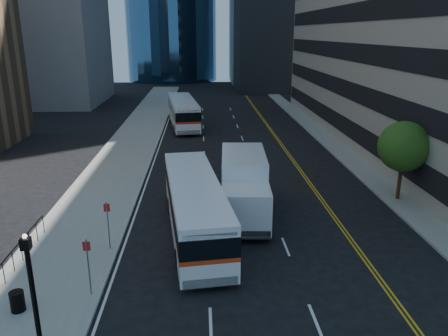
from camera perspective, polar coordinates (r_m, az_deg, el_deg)
name	(u,v)px	position (r m, az deg, el deg)	size (l,w,h in m)	color
ground	(283,267)	(21.17, 7.72, -12.67)	(160.00, 160.00, 0.00)	black
sidewalk_west	(134,141)	(44.74, -11.69, 3.45)	(5.00, 90.00, 0.15)	gray
sidewalk_east	(326,139)	(46.03, 13.12, 3.74)	(2.00, 90.00, 0.15)	gray
street_tree	(404,147)	(29.74, 22.43, 2.61)	(3.20, 3.20, 5.10)	#332114
lamp_post	(34,296)	(15.23, -23.62, -15.11)	(0.28, 0.28, 4.56)	black
bus_front	(195,206)	(23.48, -3.85, -4.92)	(3.94, 11.97, 3.03)	white
bus_rear	(183,112)	(51.25, -5.39, 7.35)	(4.22, 12.44, 3.15)	white
box_truck	(244,186)	(25.68, 2.62, -2.33)	(3.02, 7.67, 3.61)	silver
trash_can	(17,301)	(19.40, -25.39, -15.45)	(0.55, 0.55, 0.82)	black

